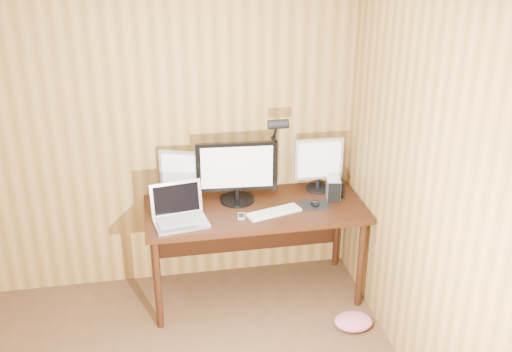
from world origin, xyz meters
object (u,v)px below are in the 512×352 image
object	(u,v)px
monitor_center	(237,171)
laptop	(179,212)
monitor_left	(183,174)
desk_lamp	(276,144)
mouse	(315,203)
phone	(241,216)
hard_drive	(333,189)
monitor_right	(319,163)
speaker	(341,189)
desk	(253,217)
keyboard	(274,212)

from	to	relation	value
monitor_center	laptop	xyz separation A→B (m)	(-0.45, -0.24, -0.18)
monitor_left	desk_lamp	size ratio (longest dim) A/B	0.59
monitor_center	mouse	xyz separation A→B (m)	(0.55, -0.18, -0.22)
phone	desk_lamp	size ratio (longest dim) A/B	0.16
monitor_center	desk_lamp	size ratio (longest dim) A/B	0.91
mouse	hard_drive	world-z (taller)	hard_drive
mouse	hard_drive	distance (m)	0.20
mouse	monitor_left	bearing A→B (deg)	179.14
monitor_right	phone	bearing A→B (deg)	-151.27
speaker	laptop	bearing A→B (deg)	-172.13
monitor_right	laptop	size ratio (longest dim) A/B	1.05
phone	desk_lamp	distance (m)	0.62
monitor_center	phone	size ratio (longest dim) A/B	5.84
hard_drive	phone	bearing A→B (deg)	-155.81
mouse	phone	xyz separation A→B (m)	(-0.56, -0.08, -0.02)
mouse	hard_drive	xyz separation A→B (m)	(0.17, 0.09, 0.06)
monitor_center	desk	bearing A→B (deg)	-21.99
desk	monitor_right	distance (m)	0.65
mouse	speaker	world-z (taller)	speaker
speaker	keyboard	bearing A→B (deg)	-162.09
mouse	desk_lamp	xyz separation A→B (m)	(-0.24, 0.26, 0.38)
monitor_left	hard_drive	bearing A→B (deg)	11.26
monitor_left	keyboard	bearing A→B (deg)	-8.01
desk	speaker	xyz separation A→B (m)	(0.67, -0.02, 0.18)
monitor_right	speaker	size ratio (longest dim) A/B	3.41
keyboard	hard_drive	xyz separation A→B (m)	(0.49, 0.16, 0.07)
laptop	phone	world-z (taller)	laptop
monitor_left	speaker	world-z (taller)	monitor_left
monitor_center	phone	bearing A→B (deg)	-88.49
keyboard	desk_lamp	xyz separation A→B (m)	(0.08, 0.33, 0.40)
monitor_center	speaker	xyz separation A→B (m)	(0.79, -0.07, -0.18)
monitor_center	phone	distance (m)	0.35
desk	phone	xyz separation A→B (m)	(-0.12, -0.21, 0.13)
monitor_left	phone	world-z (taller)	monitor_left
laptop	phone	bearing A→B (deg)	-11.89
desk	mouse	bearing A→B (deg)	-16.37
monitor_left	hard_drive	xyz separation A→B (m)	(1.11, -0.18, -0.13)
hard_drive	monitor_right	bearing A→B (deg)	123.50
desk	desk_lamp	world-z (taller)	desk_lamp
desk	keyboard	distance (m)	0.26
monitor_center	laptop	size ratio (longest dim) A/B	1.49
monitor_center	phone	xyz separation A→B (m)	(-0.01, -0.26, -0.24)
mouse	hard_drive	size ratio (longest dim) A/B	0.63
monitor_right	monitor_center	bearing A→B (deg)	-171.87
desk	hard_drive	size ratio (longest dim) A/B	9.91
speaker	monitor_left	bearing A→B (deg)	172.30
desk	mouse	xyz separation A→B (m)	(0.44, -0.13, 0.14)
laptop	desk_lamp	size ratio (longest dim) A/B	0.61
monitor_left	speaker	xyz separation A→B (m)	(1.18, -0.16, -0.15)
laptop	monitor_center	bearing A→B (deg)	19.45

